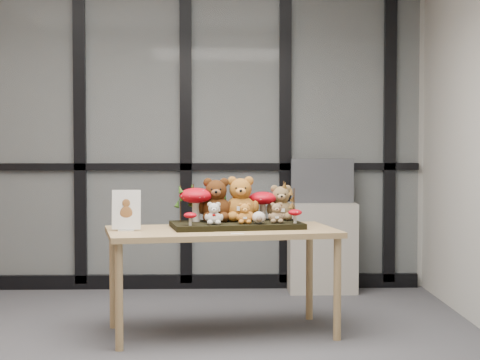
{
  "coord_description": "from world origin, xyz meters",
  "views": [
    {
      "loc": [
        0.68,
        -4.96,
        1.32
      ],
      "look_at": [
        0.86,
        0.71,
        1.03
      ],
      "focal_mm": 65.0,
      "sensor_mm": 36.0,
      "label": 1
    }
  ],
  "objects_px": {
    "bear_small_yellow": "(245,212)",
    "bear_white_bow": "(214,212)",
    "bear_pooh_yellow": "(240,196)",
    "bear_tan_back": "(281,201)",
    "monitor": "(322,181)",
    "mushroom_front_left": "(190,218)",
    "cabinet": "(322,248)",
    "diorama_tray": "(237,225)",
    "mushroom_back_right": "(263,204)",
    "bear_beige_small": "(277,212)",
    "plush_cream_hedgehog": "(259,217)",
    "mushroom_front_right": "(295,216)",
    "bear_brown_medium": "(216,197)",
    "sign_holder": "(126,212)",
    "mushroom_back_left": "(196,203)",
    "display_table": "(222,239)"
  },
  "relations": [
    {
      "from": "bear_tan_back",
      "to": "mushroom_back_right",
      "type": "distance_m",
      "value": 0.13
    },
    {
      "from": "bear_pooh_yellow",
      "to": "mushroom_back_left",
      "type": "distance_m",
      "value": 0.31
    },
    {
      "from": "mushroom_front_left",
      "to": "cabinet",
      "type": "distance_m",
      "value": 1.99
    },
    {
      "from": "bear_beige_small",
      "to": "mushroom_back_left",
      "type": "bearing_deg",
      "value": 157.68
    },
    {
      "from": "display_table",
      "to": "plush_cream_hedgehog",
      "type": "height_order",
      "value": "plush_cream_hedgehog"
    },
    {
      "from": "bear_brown_medium",
      "to": "mushroom_front_right",
      "type": "xyz_separation_m",
      "value": [
        0.52,
        -0.15,
        -0.11
      ]
    },
    {
      "from": "bear_pooh_yellow",
      "to": "bear_beige_small",
      "type": "distance_m",
      "value": 0.3
    },
    {
      "from": "bear_small_yellow",
      "to": "bear_beige_small",
      "type": "height_order",
      "value": "bear_small_yellow"
    },
    {
      "from": "bear_small_yellow",
      "to": "mushroom_front_left",
      "type": "height_order",
      "value": "bear_small_yellow"
    },
    {
      "from": "bear_beige_small",
      "to": "sign_holder",
      "type": "distance_m",
      "value": 0.99
    },
    {
      "from": "diorama_tray",
      "to": "bear_beige_small",
      "type": "xyz_separation_m",
      "value": [
        0.26,
        -0.06,
        0.09
      ]
    },
    {
      "from": "mushroom_back_right",
      "to": "bear_beige_small",
      "type": "bearing_deg",
      "value": -68.96
    },
    {
      "from": "mushroom_front_left",
      "to": "mushroom_front_right",
      "type": "height_order",
      "value": "mushroom_front_right"
    },
    {
      "from": "display_table",
      "to": "monitor",
      "type": "relative_size",
      "value": 3.05
    },
    {
      "from": "diorama_tray",
      "to": "bear_pooh_yellow",
      "type": "relative_size",
      "value": 2.58
    },
    {
      "from": "mushroom_back_left",
      "to": "mushroom_front_left",
      "type": "bearing_deg",
      "value": -97.29
    },
    {
      "from": "bear_brown_medium",
      "to": "bear_white_bow",
      "type": "xyz_separation_m",
      "value": [
        -0.01,
        -0.22,
        -0.08
      ]
    },
    {
      "from": "bear_small_yellow",
      "to": "mushroom_front_right",
      "type": "height_order",
      "value": "bear_small_yellow"
    },
    {
      "from": "bear_small_yellow",
      "to": "bear_white_bow",
      "type": "xyz_separation_m",
      "value": [
        -0.2,
        -0.04,
        0.0
      ]
    },
    {
      "from": "bear_pooh_yellow",
      "to": "monitor",
      "type": "xyz_separation_m",
      "value": [
        0.73,
        1.36,
        0.03
      ]
    },
    {
      "from": "diorama_tray",
      "to": "mushroom_back_right",
      "type": "height_order",
      "value": "mushroom_back_right"
    },
    {
      "from": "mushroom_back_right",
      "to": "mushroom_front_left",
      "type": "bearing_deg",
      "value": -145.17
    },
    {
      "from": "cabinet",
      "to": "mushroom_front_right",
      "type": "bearing_deg",
      "value": -103.86
    },
    {
      "from": "mushroom_back_right",
      "to": "cabinet",
      "type": "bearing_deg",
      "value": 65.96
    },
    {
      "from": "bear_beige_small",
      "to": "bear_brown_medium",
      "type": "bearing_deg",
      "value": 151.5
    },
    {
      "from": "bear_pooh_yellow",
      "to": "mushroom_back_right",
      "type": "bearing_deg",
      "value": 9.03
    },
    {
      "from": "bear_pooh_yellow",
      "to": "sign_holder",
      "type": "xyz_separation_m",
      "value": [
        -0.75,
        -0.26,
        -0.08
      ]
    },
    {
      "from": "plush_cream_hedgehog",
      "to": "monitor",
      "type": "xyz_separation_m",
      "value": [
        0.62,
        1.57,
        0.15
      ]
    },
    {
      "from": "bear_brown_medium",
      "to": "bear_tan_back",
      "type": "bearing_deg",
      "value": 0.01
    },
    {
      "from": "mushroom_back_left",
      "to": "cabinet",
      "type": "xyz_separation_m",
      "value": [
        1.03,
        1.38,
        -0.49
      ]
    },
    {
      "from": "diorama_tray",
      "to": "bear_pooh_yellow",
      "type": "bearing_deg",
      "value": 63.6
    },
    {
      "from": "bear_beige_small",
      "to": "mushroom_back_left",
      "type": "height_order",
      "value": "mushroom_back_left"
    },
    {
      "from": "bear_small_yellow",
      "to": "mushroom_front_left",
      "type": "relative_size",
      "value": 1.63
    },
    {
      "from": "bear_pooh_yellow",
      "to": "bear_small_yellow",
      "type": "relative_size",
      "value": 2.18
    },
    {
      "from": "bear_brown_medium",
      "to": "bear_beige_small",
      "type": "bearing_deg",
      "value": -28.5
    },
    {
      "from": "mushroom_back_left",
      "to": "mushroom_front_right",
      "type": "xyz_separation_m",
      "value": [
        0.66,
        -0.14,
        -0.07
      ]
    },
    {
      "from": "bear_tan_back",
      "to": "mushroom_back_right",
      "type": "bearing_deg",
      "value": 172.67
    },
    {
      "from": "monitor",
      "to": "bear_white_bow",
      "type": "bearing_deg",
      "value": -119.71
    },
    {
      "from": "diorama_tray",
      "to": "bear_white_bow",
      "type": "distance_m",
      "value": 0.23
    },
    {
      "from": "mushroom_front_left",
      "to": "monitor",
      "type": "xyz_separation_m",
      "value": [
        1.06,
        1.65,
        0.15
      ]
    },
    {
      "from": "mushroom_front_right",
      "to": "sign_holder",
      "type": "bearing_deg",
      "value": -175.62
    },
    {
      "from": "mushroom_back_left",
      "to": "cabinet",
      "type": "distance_m",
      "value": 1.79
    },
    {
      "from": "mushroom_front_left",
      "to": "mushroom_front_right",
      "type": "relative_size",
      "value": 0.92
    },
    {
      "from": "sign_holder",
      "to": "bear_tan_back",
      "type": "bearing_deg",
      "value": 17.1
    },
    {
      "from": "display_table",
      "to": "bear_white_bow",
      "type": "relative_size",
      "value": 9.9
    },
    {
      "from": "bear_pooh_yellow",
      "to": "plush_cream_hedgehog",
      "type": "distance_m",
      "value": 0.27
    },
    {
      "from": "bear_tan_back",
      "to": "monitor",
      "type": "height_order",
      "value": "monitor"
    },
    {
      "from": "display_table",
      "to": "monitor",
      "type": "bearing_deg",
      "value": 50.98
    },
    {
      "from": "bear_white_bow",
      "to": "sign_holder",
      "type": "bearing_deg",
      "value": 172.46
    },
    {
      "from": "bear_white_bow",
      "to": "monitor",
      "type": "bearing_deg",
      "value": 50.61
    }
  ]
}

